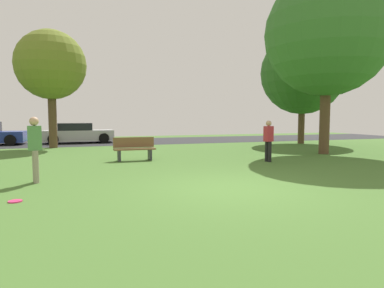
{
  "coord_description": "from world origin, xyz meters",
  "views": [
    {
      "loc": [
        -3.43,
        -7.25,
        1.73
      ],
      "look_at": [
        0.0,
        3.0,
        0.84
      ],
      "focal_mm": 31.71,
      "sensor_mm": 36.0,
      "label": 1
    }
  ],
  "objects_px": {
    "birch_tree_lone": "(327,34)",
    "person_catcher": "(268,139)",
    "oak_tree_center": "(51,65)",
    "person_thrower": "(35,146)",
    "park_bench": "(134,149)",
    "frisbee_disc": "(15,201)",
    "parked_car_silver": "(78,134)",
    "maple_tree_far": "(303,73)"
  },
  "relations": [
    {
      "from": "maple_tree_far",
      "to": "birch_tree_lone",
      "type": "relative_size",
      "value": 0.86
    },
    {
      "from": "maple_tree_far",
      "to": "parked_car_silver",
      "type": "height_order",
      "value": "maple_tree_far"
    },
    {
      "from": "person_thrower",
      "to": "maple_tree_far",
      "type": "bearing_deg",
      "value": 18.93
    },
    {
      "from": "park_bench",
      "to": "person_catcher",
      "type": "bearing_deg",
      "value": 157.08
    },
    {
      "from": "birch_tree_lone",
      "to": "person_thrower",
      "type": "bearing_deg",
      "value": -164.67
    },
    {
      "from": "parked_car_silver",
      "to": "park_bench",
      "type": "relative_size",
      "value": 2.69
    },
    {
      "from": "oak_tree_center",
      "to": "park_bench",
      "type": "relative_size",
      "value": 3.96
    },
    {
      "from": "maple_tree_far",
      "to": "oak_tree_center",
      "type": "xyz_separation_m",
      "value": [
        -14.7,
        1.83,
        0.03
      ]
    },
    {
      "from": "person_catcher",
      "to": "maple_tree_far",
      "type": "bearing_deg",
      "value": -145.13
    },
    {
      "from": "parked_car_silver",
      "to": "oak_tree_center",
      "type": "bearing_deg",
      "value": -112.31
    },
    {
      "from": "maple_tree_far",
      "to": "parked_car_silver",
      "type": "relative_size",
      "value": 1.63
    },
    {
      "from": "maple_tree_far",
      "to": "person_catcher",
      "type": "relative_size",
      "value": 4.49
    },
    {
      "from": "birch_tree_lone",
      "to": "park_bench",
      "type": "relative_size",
      "value": 5.12
    },
    {
      "from": "person_thrower",
      "to": "park_bench",
      "type": "height_order",
      "value": "person_thrower"
    },
    {
      "from": "oak_tree_center",
      "to": "person_catcher",
      "type": "bearing_deg",
      "value": -47.03
    },
    {
      "from": "frisbee_disc",
      "to": "park_bench",
      "type": "bearing_deg",
      "value": 59.9
    },
    {
      "from": "birch_tree_lone",
      "to": "oak_tree_center",
      "type": "distance_m",
      "value": 14.03
    },
    {
      "from": "parked_car_silver",
      "to": "person_catcher",
      "type": "bearing_deg",
      "value": -60.09
    },
    {
      "from": "person_catcher",
      "to": "parked_car_silver",
      "type": "xyz_separation_m",
      "value": [
        -6.85,
        11.91,
        -0.26
      ]
    },
    {
      "from": "maple_tree_far",
      "to": "person_catcher",
      "type": "bearing_deg",
      "value": -133.43
    },
    {
      "from": "park_bench",
      "to": "person_thrower",
      "type": "bearing_deg",
      "value": 49.35
    },
    {
      "from": "frisbee_disc",
      "to": "parked_car_silver",
      "type": "distance_m",
      "value": 15.65
    },
    {
      "from": "frisbee_disc",
      "to": "park_bench",
      "type": "distance_m",
      "value": 6.6
    },
    {
      "from": "person_catcher",
      "to": "parked_car_silver",
      "type": "relative_size",
      "value": 0.36
    },
    {
      "from": "birch_tree_lone",
      "to": "person_catcher",
      "type": "xyz_separation_m",
      "value": [
        -3.89,
        -1.6,
        -4.54
      ]
    },
    {
      "from": "oak_tree_center",
      "to": "park_bench",
      "type": "distance_m",
      "value": 8.53
    },
    {
      "from": "person_thrower",
      "to": "person_catcher",
      "type": "xyz_separation_m",
      "value": [
        7.89,
        1.64,
        -0.1
      ]
    },
    {
      "from": "park_bench",
      "to": "frisbee_disc",
      "type": "bearing_deg",
      "value": 59.9
    },
    {
      "from": "person_thrower",
      "to": "park_bench",
      "type": "xyz_separation_m",
      "value": [
        3.13,
        3.65,
        -0.49
      ]
    },
    {
      "from": "maple_tree_far",
      "to": "park_bench",
      "type": "relative_size",
      "value": 4.39
    },
    {
      "from": "person_thrower",
      "to": "oak_tree_center",
      "type": "bearing_deg",
      "value": 79.7
    },
    {
      "from": "person_catcher",
      "to": "park_bench",
      "type": "distance_m",
      "value": 5.18
    },
    {
      "from": "birch_tree_lone",
      "to": "person_thrower",
      "type": "xyz_separation_m",
      "value": [
        -11.78,
        -3.23,
        -4.44
      ]
    },
    {
      "from": "birch_tree_lone",
      "to": "park_bench",
      "type": "height_order",
      "value": "birch_tree_lone"
    },
    {
      "from": "oak_tree_center",
      "to": "person_thrower",
      "type": "distance_m",
      "value": 10.96
    },
    {
      "from": "person_thrower",
      "to": "parked_car_silver",
      "type": "height_order",
      "value": "person_thrower"
    },
    {
      "from": "maple_tree_far",
      "to": "oak_tree_center",
      "type": "distance_m",
      "value": 14.81
    },
    {
      "from": "maple_tree_far",
      "to": "person_thrower",
      "type": "bearing_deg",
      "value": -149.37
    },
    {
      "from": "person_catcher",
      "to": "park_bench",
      "type": "bearing_deg",
      "value": -34.62
    },
    {
      "from": "birch_tree_lone",
      "to": "park_bench",
      "type": "bearing_deg",
      "value": 177.23
    },
    {
      "from": "maple_tree_far",
      "to": "oak_tree_center",
      "type": "height_order",
      "value": "maple_tree_far"
    },
    {
      "from": "person_catcher",
      "to": "frisbee_disc",
      "type": "height_order",
      "value": "person_catcher"
    }
  ]
}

